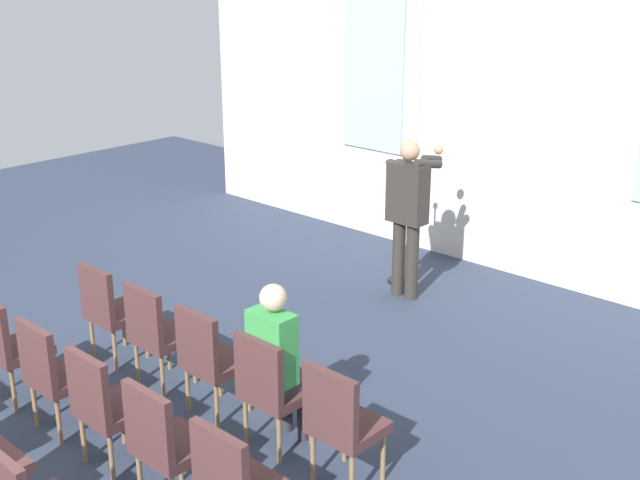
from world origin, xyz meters
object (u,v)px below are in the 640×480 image
object	(u,v)px
chair_r0_c0	(109,307)
audience_r0_c3	(278,357)
mic_stand	(401,254)
chair_r0_c4	(341,419)
chair_r0_c2	(209,355)
speaker	(408,208)
chair_r1_c2	(104,402)
chair_r1_c1	(53,370)
chair_r1_c0	(8,342)
chair_r0_c3	(270,385)
chair_r0_c1	(156,330)
chair_r1_c3	(164,439)

from	to	relation	value
chair_r0_c0	audience_r0_c3	bearing A→B (deg)	2.23
mic_stand	chair_r0_c4	distance (m)	3.90
chair_r0_c2	speaker	bearing A→B (deg)	96.48
chair_r0_c2	chair_r1_c2	size ratio (longest dim) A/B	1.00
speaker	chair_r1_c1	world-z (taller)	speaker
speaker	audience_r0_c3	size ratio (longest dim) A/B	1.31
chair_r1_c0	chair_r1_c2	world-z (taller)	same
speaker	chair_r0_c0	distance (m)	3.26
chair_r0_c0	chair_r0_c2	xyz separation A→B (m)	(1.39, 0.00, 0.00)
chair_r0_c0	audience_r0_c3	world-z (taller)	audience_r0_c3
chair_r0_c2	chair_r0_c3	xyz separation A→B (m)	(0.70, 0.00, 0.00)
chair_r1_c2	audience_r0_c3	bearing A→B (deg)	56.39
chair_r0_c0	chair_r0_c4	xyz separation A→B (m)	(2.79, 0.00, 0.00)
chair_r0_c4	chair_r1_c0	distance (m)	2.95
chair_r0_c0	chair_r1_c1	size ratio (longest dim) A/B	1.00
chair_r0_c1	chair_r0_c4	size ratio (longest dim) A/B	1.00
chair_r0_c0	chair_r0_c3	distance (m)	2.09
chair_r0_c0	chair_r1_c1	bearing A→B (deg)	-54.23
mic_stand	audience_r0_c3	world-z (taller)	mic_stand
chair_r0_c0	chair_r1_c2	world-z (taller)	same
chair_r1_c3	audience_r0_c3	bearing A→B (deg)	90.00
chair_r0_c0	chair_r0_c4	distance (m)	2.79
speaker	mic_stand	xyz separation A→B (m)	(-0.28, 0.28, -0.67)
chair_r0_c1	chair_r0_c4	distance (m)	2.09
audience_r0_c3	chair_r1_c0	xyz separation A→B (m)	(-2.09, -1.05, -0.20)
chair_r0_c2	chair_r1_c1	bearing A→B (deg)	-125.77
chair_r0_c4	speaker	bearing A→B (deg)	119.70
chair_r0_c1	chair_r0_c4	bearing A→B (deg)	0.00
chair_r0_c3	chair_r1_c2	xyz separation A→B (m)	(-0.70, -0.97, 0.00)
mic_stand	chair_r0_c0	size ratio (longest dim) A/B	1.65
mic_stand	audience_r0_c3	xyz separation A→B (m)	(1.32, -3.25, 0.40)
chair_r1_c3	chair_r1_c2	bearing A→B (deg)	180.00
chair_r1_c0	chair_r1_c2	xyz separation A→B (m)	(1.39, 0.00, 0.00)
chair_r0_c2	chair_r1_c2	distance (m)	0.97
chair_r0_c0	chair_r0_c2	bearing A→B (deg)	0.00
chair_r0_c1	speaker	bearing A→B (deg)	83.45
mic_stand	chair_r1_c1	distance (m)	4.30
chair_r1_c3	chair_r0_c2	bearing A→B (deg)	125.77
chair_r0_c4	chair_r1_c1	bearing A→B (deg)	-155.17
speaker	chair_r0_c0	size ratio (longest dim) A/B	1.84
chair_r0_c0	chair_r1_c3	xyz separation A→B (m)	(2.09, -0.97, 0.00)
speaker	audience_r0_c3	world-z (taller)	speaker
mic_stand	chair_r1_c0	size ratio (longest dim) A/B	1.65
chair_r0_c3	chair_r0_c4	size ratio (longest dim) A/B	1.00
chair_r0_c3	chair_r1_c2	size ratio (longest dim) A/B	1.00
chair_r0_c2	audience_r0_c3	xyz separation A→B (m)	(0.70, 0.08, 0.20)
chair_r0_c0	chair_r0_c4	size ratio (longest dim) A/B	1.00
audience_r0_c3	chair_r1_c1	bearing A→B (deg)	-143.04
chair_r0_c3	chair_r0_c0	bearing A→B (deg)	180.00
mic_stand	chair_r0_c3	xyz separation A→B (m)	(1.32, -3.33, 0.20)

